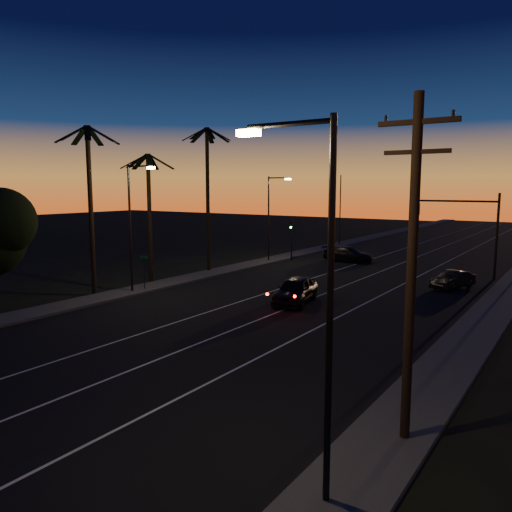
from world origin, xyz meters
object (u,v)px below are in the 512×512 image
Objects in this scene: signal_mast at (466,220)px; cross_car at (348,254)px; lead_car at (295,290)px; right_car at (453,280)px; utility_pole at (412,264)px.

signal_mast is 12.36m from cross_car.
lead_car is 1.38× the size of right_car.
lead_car reaches higher than cross_car.
signal_mast is 1.36× the size of cross_car.
signal_mast is at bearing 93.97° from right_car.
utility_pole reaches higher than lead_car.
signal_mast is at bearing 98.47° from utility_pole.
right_car is (0.40, -5.77, -4.11)m from signal_mast.
utility_pole is 30.33m from signal_mast.
utility_pole is 1.92× the size of cross_car.
cross_car is (-15.90, 32.42, -4.56)m from utility_pole.
signal_mast reaches higher than cross_car.
signal_mast reaches higher than lead_car.
signal_mast is 7.10m from right_car.
lead_car is at bearing -76.51° from cross_car.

